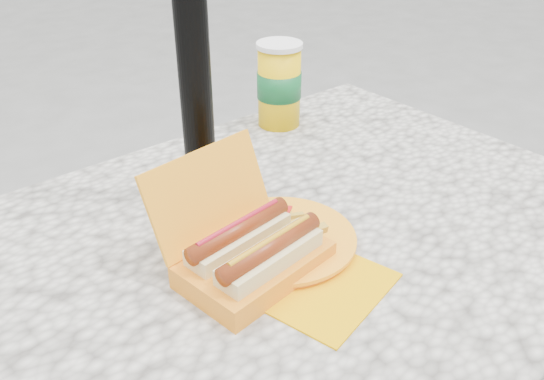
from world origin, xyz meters
TOP-DOWN VIEW (x-y plane):
  - picnic_table at (0.00, 0.00)m, footprint 1.20×0.80m
  - hotdog_box at (-0.06, -0.04)m, footprint 0.22×0.20m
  - fries_plate at (0.02, -0.03)m, footprint 0.24×0.32m
  - soda_cup at (0.30, 0.32)m, footprint 0.09×0.09m

SIDE VIEW (x-z plane):
  - picnic_table at x=0.00m, z-range 0.27..1.02m
  - fries_plate at x=0.02m, z-range 0.74..0.79m
  - hotdog_box at x=-0.06m, z-range 0.71..0.86m
  - soda_cup at x=0.30m, z-range 0.75..0.93m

